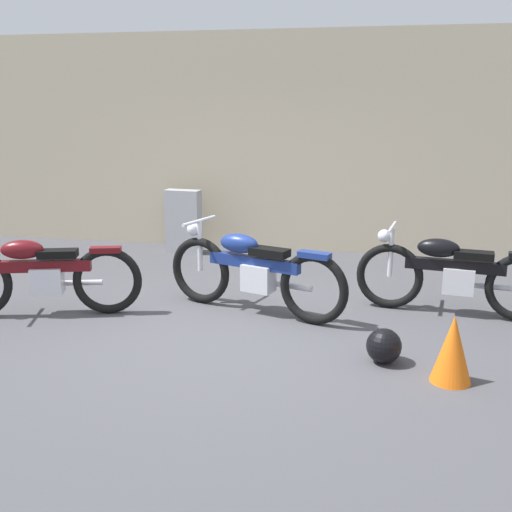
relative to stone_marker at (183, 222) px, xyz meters
name	(u,v)px	position (x,y,z in m)	size (l,w,h in m)	color
ground_plane	(227,331)	(1.39, -2.99, -0.46)	(40.00, 40.00, 0.00)	#47474C
building_wall	(285,143)	(1.39, 0.66, 1.11)	(18.00, 0.30, 3.15)	beige
stone_marker	(183,222)	(0.00, 0.00, 0.00)	(0.51, 0.20, 0.93)	#9E9EA3
helmet	(384,346)	(2.86, -3.43, -0.31)	(0.30, 0.30, 0.30)	black
traffic_cone	(453,349)	(3.38, -3.70, -0.19)	(0.32, 0.32, 0.55)	orange
motorcycle_maroon	(40,275)	(-0.59, -2.90, -0.03)	(1.96, 0.78, 0.90)	black
motorcycle_blue	(253,271)	(1.52, -2.39, -0.01)	(2.01, 0.87, 0.94)	black
motorcycle_black	(452,274)	(3.55, -2.05, -0.03)	(2.00, 0.56, 0.90)	black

